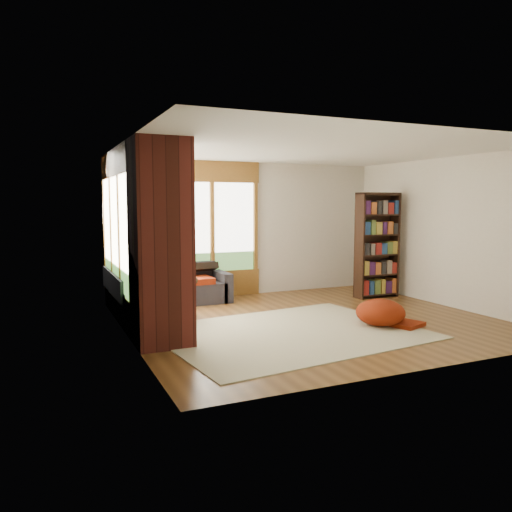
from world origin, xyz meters
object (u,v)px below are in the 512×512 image
object	(u,v)px
sectional_sofa	(160,292)
area_rug	(290,333)
brick_chimney	(161,243)
pouf	(380,312)
bookshelf	(377,245)
dog_tan	(162,260)
dog_brindle	(173,269)

from	to	relation	value
sectional_sofa	area_rug	size ratio (longest dim) A/B	0.63
brick_chimney	pouf	size ratio (longest dim) A/B	3.61
sectional_sofa	bookshelf	world-z (taller)	bookshelf
brick_chimney	sectional_sofa	size ratio (longest dim) A/B	1.18
area_rug	pouf	size ratio (longest dim) A/B	4.85
bookshelf	pouf	xyz separation A→B (m)	(-1.36, -1.88, -0.80)
brick_chimney	sectional_sofa	bearing A→B (deg)	77.71
dog_tan	dog_brindle	bearing A→B (deg)	-123.49
brick_chimney	dog_brindle	distance (m)	1.61
sectional_sofa	dog_tan	world-z (taller)	dog_tan
sectional_sofa	area_rug	world-z (taller)	sectional_sofa
bookshelf	brick_chimney	bearing A→B (deg)	-161.17
sectional_sofa	brick_chimney	bearing A→B (deg)	-97.73
brick_chimney	dog_brindle	size ratio (longest dim) A/B	2.72
sectional_sofa	bookshelf	distance (m)	4.18
brick_chimney	dog_tan	world-z (taller)	brick_chimney
brick_chimney	pouf	distance (m)	3.38
area_rug	dog_brindle	distance (m)	2.17
pouf	dog_tan	world-z (taller)	dog_tan
area_rug	bookshelf	distance (m)	3.43
sectional_sofa	area_rug	xyz separation A→B (m)	(1.31, -2.23, -0.30)
sectional_sofa	pouf	world-z (taller)	sectional_sofa
dog_brindle	sectional_sofa	bearing A→B (deg)	-18.53
brick_chimney	dog_tan	bearing A→B (deg)	76.41
brick_chimney	dog_tan	size ratio (longest dim) A/B	2.25
area_rug	pouf	bearing A→B (deg)	-5.95
area_rug	dog_tan	xyz separation A→B (m)	(-1.19, 2.53, 0.81)
sectional_sofa	bookshelf	bearing A→B (deg)	-2.39
dog_tan	area_rug	bearing A→B (deg)	-95.59
sectional_sofa	pouf	xyz separation A→B (m)	(2.74, -2.38, -0.10)
pouf	dog_tan	xyz separation A→B (m)	(-2.61, 2.68, 0.61)
bookshelf	dog_brindle	xyz separation A→B (m)	(-4.02, -0.12, -0.23)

